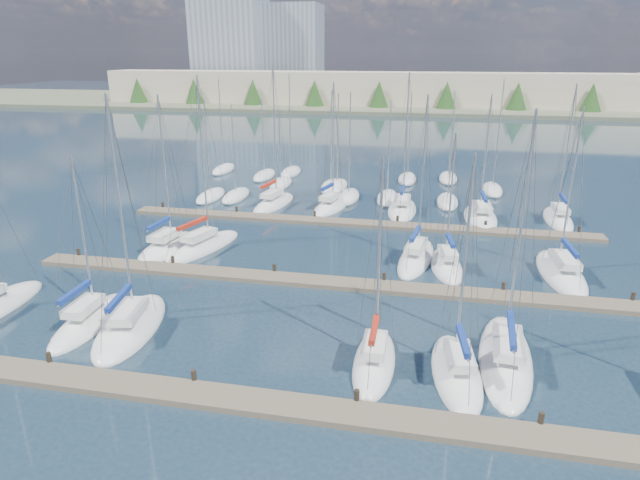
% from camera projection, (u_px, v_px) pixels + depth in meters
% --- Properties ---
extents(ground, '(400.00, 400.00, 0.00)m').
position_uv_depth(ground, '(383.00, 163.00, 78.16)').
color(ground, '#223645').
rests_on(ground, ground).
extents(dock_near, '(44.00, 1.93, 1.10)m').
position_uv_depth(dock_near, '(268.00, 404.00, 24.56)').
color(dock_near, '#6B5E4C').
rests_on(dock_near, ground).
extents(dock_mid, '(44.00, 1.93, 1.10)m').
position_uv_depth(dock_mid, '(326.00, 282.00, 37.49)').
color(dock_mid, '#6B5E4C').
rests_on(dock_mid, ground).
extents(dock_far, '(44.00, 1.93, 1.10)m').
position_uv_depth(dock_far, '(354.00, 223.00, 50.41)').
color(dock_far, '#6B5E4C').
rests_on(dock_far, ground).
extents(sailboat_b, '(2.71, 7.77, 10.82)m').
position_uv_depth(sailboat_b, '(90.00, 321.00, 32.05)').
color(sailboat_b, white).
rests_on(sailboat_b, ground).
extents(sailboat_q, '(3.36, 8.77, 12.51)m').
position_uv_depth(sailboat_q, '(480.00, 217.00, 52.18)').
color(sailboat_q, white).
rests_on(sailboat_q, ground).
extents(sailboat_f, '(3.46, 9.89, 13.71)m').
position_uv_depth(sailboat_f, '(505.00, 358.00, 28.17)').
color(sailboat_f, white).
rests_on(sailboat_f, ground).
extents(sailboat_i, '(4.84, 9.30, 14.52)m').
position_uv_depth(sailboat_i, '(203.00, 247.00, 44.23)').
color(sailboat_i, white).
rests_on(sailboat_i, ground).
extents(sailboat_n, '(3.82, 8.76, 15.18)m').
position_uv_depth(sailboat_n, '(274.00, 203.00, 56.86)').
color(sailboat_n, white).
rests_on(sailboat_n, ground).
extents(sailboat_r, '(2.55, 8.25, 13.48)m').
position_uv_depth(sailboat_r, '(558.00, 219.00, 51.52)').
color(sailboat_r, white).
rests_on(sailboat_r, ground).
extents(sailboat_d, '(2.21, 6.92, 11.61)m').
position_uv_depth(sailboat_d, '(374.00, 361.00, 27.84)').
color(sailboat_d, white).
rests_on(sailboat_d, ground).
extents(sailboat_p, '(2.88, 8.53, 14.35)m').
position_uv_depth(sailboat_p, '(402.00, 209.00, 54.69)').
color(sailboat_p, white).
rests_on(sailboat_p, ground).
extents(sailboat_l, '(3.10, 7.13, 10.80)m').
position_uv_depth(sailboat_l, '(446.00, 266.00, 40.28)').
color(sailboat_l, white).
rests_on(sailboat_l, ground).
extents(sailboat_o, '(3.99, 7.45, 13.39)m').
position_uv_depth(sailboat_o, '(331.00, 207.00, 55.56)').
color(sailboat_o, white).
rests_on(sailboat_o, ground).
extents(sailboat_c, '(4.66, 8.97, 14.14)m').
position_uv_depth(sailboat_c, '(131.00, 326.00, 31.48)').
color(sailboat_c, white).
rests_on(sailboat_c, ground).
extents(sailboat_h, '(3.57, 7.98, 13.11)m').
position_uv_depth(sailboat_h, '(168.00, 247.00, 44.15)').
color(sailboat_h, white).
rests_on(sailboat_h, ground).
extents(sailboat_m, '(3.28, 9.32, 12.72)m').
position_uv_depth(sailboat_m, '(561.00, 273.00, 39.07)').
color(sailboat_m, white).
rests_on(sailboat_m, ground).
extents(sailboat_e, '(3.11, 7.57, 11.94)m').
position_uv_depth(sailboat_e, '(456.00, 372.00, 26.92)').
color(sailboat_e, white).
rests_on(sailboat_e, ground).
extents(sailboat_k, '(3.62, 9.01, 13.32)m').
position_uv_depth(sailboat_k, '(416.00, 258.00, 41.88)').
color(sailboat_k, white).
rests_on(sailboat_k, ground).
extents(distant_boats, '(36.93, 20.75, 13.30)m').
position_uv_depth(distant_boats, '(334.00, 186.00, 63.89)').
color(distant_boats, '#9EA0A5').
rests_on(distant_boats, ground).
extents(shoreline, '(400.00, 60.00, 38.00)m').
position_uv_depth(shoreline, '(367.00, 80.00, 161.10)').
color(shoreline, '#666B51').
rests_on(shoreline, ground).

